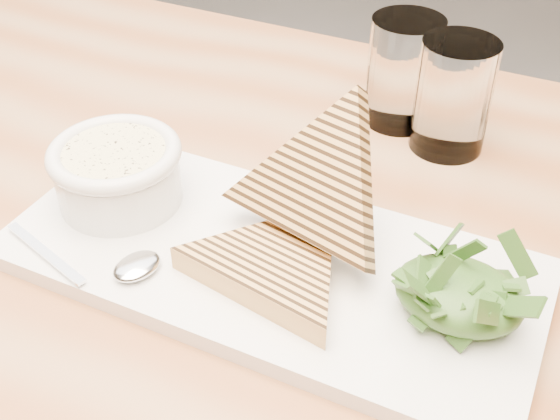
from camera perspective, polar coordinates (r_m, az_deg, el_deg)
The scene contains 14 objects.
table_top at distance 0.63m, azimuth -1.07°, elevation -4.43°, with size 1.27×0.85×0.04m, color #9F724A.
table_leg_bl at distance 1.37m, azimuth -14.95°, elevation 1.82°, with size 0.06×0.06×0.69m, color #9F724A.
platter at distance 0.59m, azimuth -0.91°, elevation -4.26°, with size 0.45×0.20×0.02m, color white.
soup_bowl at distance 0.64m, azimuth -12.97°, elevation 2.42°, with size 0.11×0.11×0.04m, color white.
soup at distance 0.63m, azimuth -13.31°, elevation 4.39°, with size 0.09×0.09×0.01m, color beige.
bowl_rim at distance 0.63m, azimuth -13.34°, elevation 4.55°, with size 0.12×0.12×0.01m, color white.
sandwich_flat at distance 0.56m, azimuth -0.26°, elevation -4.52°, with size 0.17×0.17×0.02m, color tan, non-canonical shape.
sandwich_lean at distance 0.57m, azimuth 3.04°, elevation 1.99°, with size 0.17×0.17×0.09m, color tan, non-canonical shape.
salad_base at distance 0.54m, azimuth 14.32°, elevation -6.67°, with size 0.10×0.08×0.04m, color #173612.
arugula_pile at distance 0.53m, azimuth 14.46°, elevation -6.05°, with size 0.11×0.10×0.05m, color #477229, non-canonical shape.
spoon_bowl at distance 0.58m, azimuth -11.56°, elevation -4.49°, with size 0.03×0.04×0.01m, color silver.
spoon_handle at distance 0.61m, azimuth -18.53°, elevation -3.31°, with size 0.10×0.01×0.00m, color silver.
glass_near at distance 0.77m, azimuth 9.99°, elevation 11.02°, with size 0.08×0.08×0.12m, color white.
glass_far at distance 0.73m, azimuth 13.89°, elevation 8.96°, with size 0.08×0.08×0.12m, color white.
Camera 1 is at (0.36, -0.43, 1.14)m, focal length 45.00 mm.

